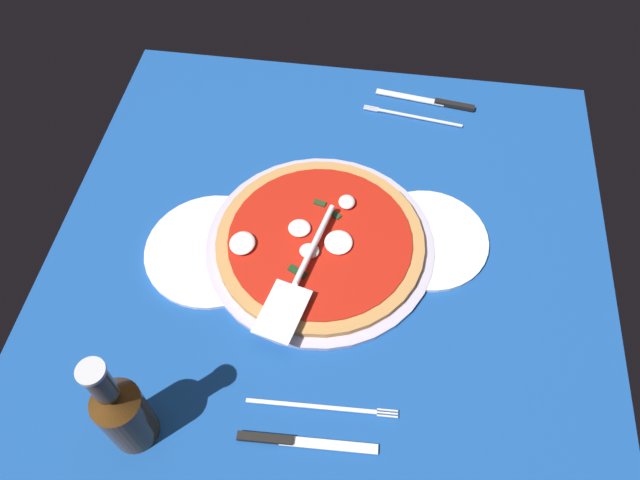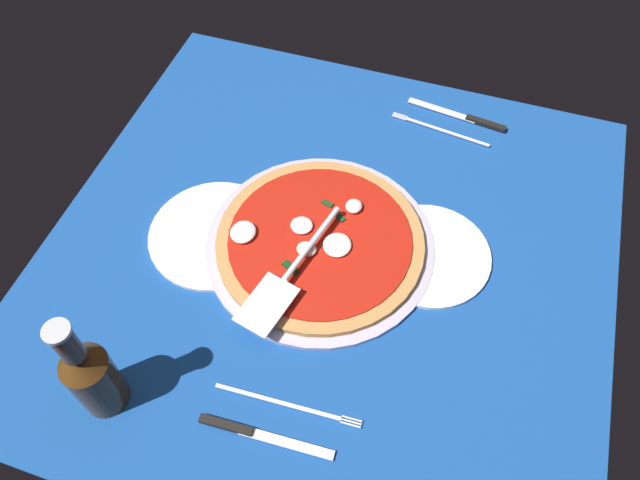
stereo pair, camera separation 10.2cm
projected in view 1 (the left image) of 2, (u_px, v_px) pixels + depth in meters
ground_plane at (329, 253)px, 104.16cm from camera, size 93.96×93.96×0.80cm
checker_pattern at (329, 251)px, 103.79cm from camera, size 93.96×93.96×0.10cm
pizza_pan at (320, 245)px, 103.78cm from camera, size 38.77×38.77×1.13cm
dinner_plate_left at (427, 239)px, 104.56cm from camera, size 20.80×20.80×1.00cm
dinner_plate_right at (213, 250)px, 103.32cm from camera, size 22.84×22.84×1.00cm
pizza at (319, 241)px, 102.70cm from camera, size 35.17×35.17×2.70cm
pizza_server at (298, 278)px, 95.87cm from camera, size 9.57×26.43×1.00cm
place_setting_near at (423, 110)px, 122.91cm from camera, size 22.17×14.14×1.40cm
place_setting_far at (308, 426)px, 86.31cm from camera, size 22.06×12.40×1.40cm
beer_bottle at (122, 411)px, 79.34cm from camera, size 6.60×6.60×21.77cm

